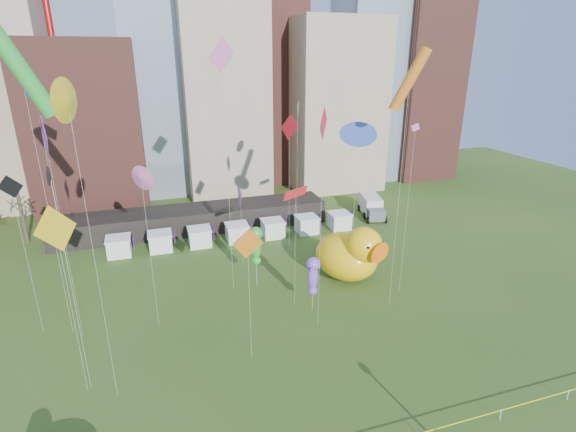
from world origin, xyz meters
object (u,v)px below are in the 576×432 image
object	(u,v)px
small_duck	(354,262)
seahorse_purple	(313,273)
box_truck	(371,206)
seahorse_green	(256,243)
big_duck	(350,254)

from	to	relation	value
small_duck	seahorse_purple	size ratio (longest dim) A/B	0.79
seahorse_purple	box_truck	size ratio (longest dim) A/B	0.76
small_duck	seahorse_green	size ratio (longest dim) A/B	0.64
big_duck	seahorse_green	xyz separation A→B (m)	(-10.28, 1.18, 2.18)
big_duck	small_duck	distance (m)	1.84
seahorse_purple	box_truck	world-z (taller)	seahorse_purple
seahorse_green	seahorse_purple	size ratio (longest dim) A/B	1.23
small_duck	box_truck	bearing A→B (deg)	54.15
seahorse_purple	box_truck	xyz separation A→B (m)	(18.44, 22.81, -2.50)
seahorse_purple	seahorse_green	bearing A→B (deg)	147.46
small_duck	seahorse_purple	distance (m)	9.26
big_duck	box_truck	xyz separation A→B (m)	(12.27, 17.99, -1.51)
seahorse_green	box_truck	world-z (taller)	seahorse_green
big_duck	small_duck	xyz separation A→B (m)	(0.88, 0.63, -1.49)
big_duck	seahorse_green	size ratio (longest dim) A/B	1.36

